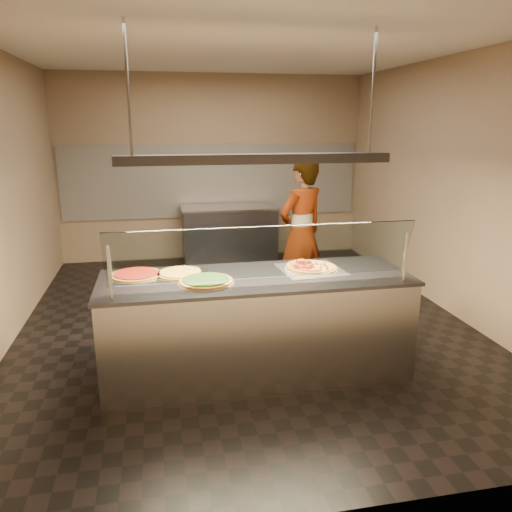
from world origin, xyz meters
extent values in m
cube|color=black|center=(0.00, 0.00, -0.01)|extent=(5.00, 6.00, 0.02)
cube|color=silver|center=(0.00, 0.00, 3.01)|extent=(5.00, 6.00, 0.02)
cube|color=#998463|center=(0.00, 3.01, 1.50)|extent=(5.00, 0.02, 3.00)
cube|color=#998463|center=(0.00, -3.01, 1.50)|extent=(5.00, 0.02, 3.00)
cube|color=#998463|center=(2.51, 0.00, 1.50)|extent=(0.02, 6.00, 3.00)
cube|color=silver|center=(0.00, 2.98, 1.30)|extent=(4.90, 0.02, 1.20)
cube|color=#B7B7BC|center=(-0.10, -1.21, 0.45)|extent=(2.70, 0.90, 0.90)
cube|color=#414147|center=(-0.10, -1.21, 0.92)|extent=(2.74, 0.94, 0.03)
cylinder|color=#B7B7BC|center=(-1.30, -1.61, 1.15)|extent=(0.03, 0.03, 0.44)
cylinder|color=#B7B7BC|center=(1.09, -1.61, 1.15)|extent=(0.03, 0.03, 0.44)
cube|color=white|center=(-0.10, -1.55, 1.23)|extent=(2.50, 0.18, 0.47)
cube|color=silver|center=(0.43, -1.11, 0.93)|extent=(0.59, 0.59, 0.01)
cylinder|color=silver|center=(0.43, -1.11, 0.94)|extent=(0.49, 0.49, 0.01)
cylinder|color=#4E0C09|center=(0.43, -1.04, 0.99)|extent=(0.06, 0.06, 0.01)
cylinder|color=#4E0C09|center=(0.42, -1.07, 0.99)|extent=(0.06, 0.06, 0.01)
cylinder|color=#4E0C09|center=(0.37, -1.03, 0.99)|extent=(0.06, 0.06, 0.01)
cylinder|color=#4E0C09|center=(0.33, -1.04, 0.99)|extent=(0.06, 0.06, 0.01)
cylinder|color=#4E0C09|center=(0.35, -1.08, 0.99)|extent=(0.06, 0.06, 0.01)
cylinder|color=#4E0C09|center=(0.37, -1.10, 0.99)|extent=(0.06, 0.06, 0.01)
cylinder|color=#4E0C09|center=(0.28, -1.13, 0.99)|extent=(0.06, 0.06, 0.01)
cylinder|color=#4E0C09|center=(0.28, -1.20, 0.99)|extent=(0.06, 0.06, 0.01)
cylinder|color=#4E0C09|center=(0.34, -1.18, 0.99)|extent=(0.06, 0.06, 0.01)
cylinder|color=#4E0C09|center=(0.37, -1.23, 0.99)|extent=(0.06, 0.06, 0.01)
cylinder|color=#4E0C09|center=(0.41, -1.19, 0.99)|extent=(0.06, 0.06, 0.01)
cube|color=#19590F|center=(0.42, -1.03, 0.99)|extent=(0.02, 0.02, 0.01)
cube|color=#19590F|center=(0.33, -0.98, 0.99)|extent=(0.02, 0.02, 0.01)
cube|color=#19590F|center=(0.40, -1.08, 0.99)|extent=(0.02, 0.02, 0.01)
cube|color=#19590F|center=(0.35, -1.09, 0.99)|extent=(0.02, 0.02, 0.01)
cube|color=#19590F|center=(0.27, -1.12, 0.99)|extent=(0.02, 0.02, 0.01)
cube|color=#19590F|center=(0.39, -1.13, 0.99)|extent=(0.01, 0.02, 0.01)
cube|color=#19590F|center=(0.32, -1.23, 0.99)|extent=(0.02, 0.02, 0.01)
cube|color=#19590F|center=(0.41, -1.16, 0.99)|extent=(0.02, 0.02, 0.01)
sphere|color=#513014|center=(0.47, -1.26, 0.97)|extent=(0.03, 0.03, 0.03)
sphere|color=#513014|center=(0.54, -1.25, 0.97)|extent=(0.03, 0.03, 0.03)
sphere|color=#513014|center=(0.50, -1.18, 0.97)|extent=(0.03, 0.03, 0.03)
sphere|color=#513014|center=(0.56, -1.18, 0.97)|extent=(0.03, 0.03, 0.03)
sphere|color=#513014|center=(0.55, -1.13, 0.97)|extent=(0.03, 0.03, 0.03)
sphere|color=#513014|center=(0.53, -1.10, 0.97)|extent=(0.03, 0.03, 0.03)
sphere|color=#513014|center=(0.57, -1.08, 0.97)|extent=(0.03, 0.03, 0.03)
sphere|color=#513014|center=(0.49, -1.08, 0.97)|extent=(0.03, 0.03, 0.03)
sphere|color=#513014|center=(0.50, -1.04, 0.97)|extent=(0.03, 0.03, 0.03)
sphere|color=#513014|center=(0.45, -1.08, 0.97)|extent=(0.03, 0.03, 0.03)
cylinder|color=silver|center=(-0.56, -1.31, 0.93)|extent=(0.49, 0.49, 0.01)
cylinder|color=#91611F|center=(-0.56, -1.31, 0.95)|extent=(0.46, 0.46, 0.02)
cylinder|color=black|center=(-0.56, -1.31, 0.96)|extent=(0.40, 0.40, 0.01)
cylinder|color=silver|center=(-0.76, -1.03, 0.93)|extent=(0.45, 0.45, 0.01)
cylinder|color=#91611F|center=(-0.76, -1.03, 0.94)|extent=(0.42, 0.42, 0.02)
cylinder|color=gold|center=(-0.76, -1.03, 0.96)|extent=(0.36, 0.36, 0.01)
cylinder|color=silver|center=(-1.14, -1.00, 0.93)|extent=(0.47, 0.47, 0.01)
cylinder|color=#91611F|center=(-1.14, -1.00, 0.94)|extent=(0.44, 0.44, 0.02)
cylinder|color=#681009|center=(-1.14, -1.00, 0.96)|extent=(0.38, 0.38, 0.01)
cube|color=#B7B7BC|center=(-0.58, -1.02, 0.96)|extent=(0.16, 0.14, 0.00)
cylinder|color=tan|center=(-0.69, -0.94, 0.96)|extent=(0.06, 0.14, 0.02)
cube|color=#414147|center=(0.19, 2.55, 0.45)|extent=(1.49, 0.70, 0.90)
cube|color=#B7B7BC|center=(0.19, 2.55, 0.92)|extent=(1.53, 0.74, 0.03)
imported|color=#322F3E|center=(0.80, 0.47, 0.92)|extent=(0.80, 0.71, 1.84)
cube|color=#414147|center=(-0.10, -1.21, 1.95)|extent=(2.30, 0.18, 0.08)
cylinder|color=#B7B7BC|center=(-1.10, -1.21, 2.50)|extent=(0.02, 0.02, 1.01)
cylinder|color=#B7B7BC|center=(0.90, -1.21, 2.50)|extent=(0.02, 0.02, 1.01)
camera|label=1|loc=(-0.92, -5.33, 2.25)|focal=35.00mm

